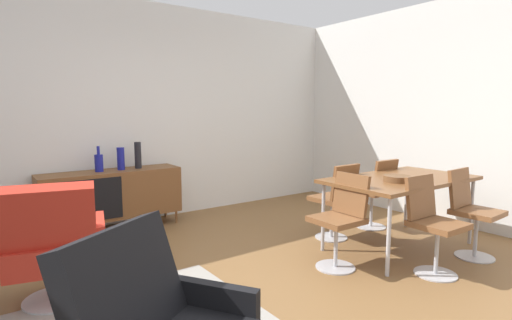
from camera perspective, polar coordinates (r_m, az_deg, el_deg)
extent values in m
plane|color=brown|center=(3.31, -0.95, -18.43)|extent=(8.32, 8.32, 0.00)
cube|color=silver|center=(5.33, -17.30, 6.55)|extent=(6.80, 0.12, 2.80)
cube|color=silver|center=(5.48, 27.78, 6.06)|extent=(0.12, 5.60, 2.80)
cube|color=brown|center=(5.03, -20.08, -4.61)|extent=(1.60, 0.44, 0.56)
cube|color=black|center=(4.74, -22.83, -5.44)|extent=(0.70, 0.01, 0.48)
cylinder|color=brown|center=(4.81, -27.95, -9.98)|extent=(0.03, 0.03, 0.16)
cylinder|color=brown|center=(5.20, -11.44, -8.01)|extent=(0.03, 0.03, 0.16)
cylinder|color=brown|center=(5.14, -28.49, -8.95)|extent=(0.03, 0.03, 0.16)
cylinder|color=brown|center=(5.50, -12.92, -7.20)|extent=(0.03, 0.03, 0.16)
cylinder|color=navy|center=(5.00, -18.94, 0.19)|extent=(0.09, 0.09, 0.27)
cylinder|color=black|center=(5.06, -16.68, 0.67)|extent=(0.08, 0.08, 0.32)
cylinder|color=navy|center=(4.93, -21.73, -0.43)|extent=(0.09, 0.09, 0.20)
cylinder|color=navy|center=(4.92, -21.81, 1.29)|extent=(0.03, 0.03, 0.10)
cube|color=brown|center=(4.35, 20.16, -2.64)|extent=(1.60, 0.90, 0.04)
cylinder|color=#B7B7BC|center=(3.64, 18.61, -10.47)|extent=(0.04, 0.04, 0.70)
cylinder|color=#B7B7BC|center=(4.85, 28.64, -6.56)|extent=(0.04, 0.04, 0.70)
cylinder|color=#B7B7BC|center=(4.12, 9.67, -8.11)|extent=(0.04, 0.04, 0.70)
cylinder|color=#B7B7BC|center=(5.22, 20.88, -5.21)|extent=(0.04, 0.04, 0.70)
cylinder|color=brown|center=(4.08, 19.69, -2.55)|extent=(0.26, 0.26, 0.06)
cube|color=brown|center=(3.80, 24.82, -8.48)|extent=(0.41, 0.41, 0.05)
cube|color=brown|center=(3.84, 22.68, -4.90)|extent=(0.38, 0.10, 0.38)
cylinder|color=#B7B7BC|center=(3.87, 24.63, -11.88)|extent=(0.04, 0.04, 0.42)
cylinder|color=#B7B7BC|center=(3.94, 24.46, -14.72)|extent=(0.36, 0.36, 0.01)
cube|color=brown|center=(4.51, 10.92, -5.51)|extent=(0.41, 0.41, 0.05)
cube|color=brown|center=(4.35, 12.75, -3.13)|extent=(0.38, 0.10, 0.38)
cylinder|color=#B7B7BC|center=(4.57, 10.85, -8.42)|extent=(0.04, 0.04, 0.42)
cylinder|color=#B7B7BC|center=(4.62, 10.79, -10.88)|extent=(0.36, 0.36, 0.01)
cube|color=brown|center=(3.67, 11.54, -8.47)|extent=(0.41, 0.41, 0.05)
cube|color=brown|center=(3.75, 13.52, -4.81)|extent=(0.09, 0.38, 0.38)
cylinder|color=#B7B7BC|center=(3.74, 11.45, -11.97)|extent=(0.04, 0.04, 0.42)
cylinder|color=#B7B7BC|center=(3.82, 11.37, -14.90)|extent=(0.36, 0.36, 0.01)
cube|color=brown|center=(4.41, 29.33, -6.62)|extent=(0.42, 0.42, 0.05)
cube|color=brown|center=(4.43, 27.35, -3.58)|extent=(0.38, 0.11, 0.38)
cylinder|color=#B7B7BC|center=(4.46, 29.14, -9.59)|extent=(0.04, 0.04, 0.42)
cylinder|color=#B7B7BC|center=(4.53, 28.97, -12.10)|extent=(0.36, 0.36, 0.01)
cube|color=brown|center=(5.03, 16.41, -4.34)|extent=(0.41, 0.41, 0.05)
cube|color=brown|center=(4.88, 18.15, -2.18)|extent=(0.38, 0.09, 0.38)
cylinder|color=#B7B7BC|center=(5.08, 16.32, -6.97)|extent=(0.04, 0.04, 0.42)
cylinder|color=#B7B7BC|center=(5.14, 16.23, -9.20)|extent=(0.36, 0.36, 0.01)
cube|color=red|center=(3.39, -27.10, -11.70)|extent=(0.71, 0.68, 0.20)
cube|color=red|center=(3.08, -27.79, -7.63)|extent=(0.65, 0.40, 0.51)
cube|color=red|center=(3.35, -21.47, -10.18)|extent=(0.18, 0.50, 0.28)
cube|color=red|center=(3.41, -32.80, -10.54)|extent=(0.18, 0.50, 0.28)
cylinder|color=#B7B7BC|center=(3.47, -26.87, -15.46)|extent=(0.06, 0.06, 0.28)
cylinder|color=#B7B7BC|center=(3.53, -26.74, -17.45)|extent=(0.48, 0.48, 0.02)
cube|color=black|center=(1.86, -18.56, -16.79)|extent=(0.65, 0.55, 0.51)
cube|color=black|center=(2.09, -6.61, -20.71)|extent=(0.33, 0.45, 0.28)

